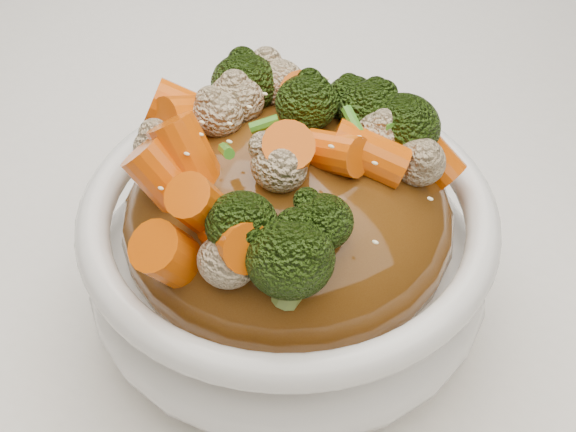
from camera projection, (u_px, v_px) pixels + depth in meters
The scene contains 8 objects.
tablecloth at pixel (300, 256), 0.57m from camera, with size 1.20×0.80×0.04m, color white.
bowl at pixel (288, 259), 0.48m from camera, with size 0.22×0.22×0.09m, color white, non-canonical shape.
sauce_base at pixel (288, 220), 0.46m from camera, with size 0.17×0.17×0.09m, color #57310E.
carrots at pixel (288, 125), 0.41m from camera, with size 0.17×0.17×0.05m, color #DB5707, non-canonical shape.
broccoli at pixel (288, 127), 0.42m from camera, with size 0.17×0.17×0.04m, color black, non-canonical shape.
cauliflower at pixel (288, 130), 0.42m from camera, with size 0.17×0.17×0.04m, color tan, non-canonical shape.
scallions at pixel (288, 124), 0.41m from camera, with size 0.13×0.13×0.02m, color #3A801D, non-canonical shape.
sesame_seeds at pixel (288, 124), 0.41m from camera, with size 0.15×0.15×0.01m, color beige, non-canonical shape.
Camera 1 is at (0.21, -0.33, 1.14)m, focal length 55.00 mm.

